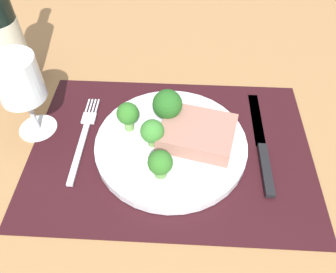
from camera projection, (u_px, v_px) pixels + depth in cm
name	position (u px, v px, depth cm)	size (l,w,h in cm)	color
ground_plane	(171.00, 154.00, 57.39)	(140.00, 110.00, 3.00)	#996D42
placemat	(171.00, 148.00, 56.15)	(46.69, 33.16, 0.30)	black
plate	(171.00, 145.00, 55.43)	(25.06, 25.06, 1.60)	silver
steak	(197.00, 133.00, 54.17)	(11.71, 9.26, 2.84)	#9E6B5B
broccoli_near_fork	(128.00, 114.00, 54.23)	(3.70, 3.70, 5.41)	#6B994C
broccoli_back_left	(160.00, 163.00, 48.43)	(3.76, 3.76, 4.91)	#5B8942
broccoli_center	(167.00, 105.00, 54.80)	(4.97, 4.97, 6.56)	#5B8942
broccoli_near_steak	(152.00, 132.00, 52.22)	(3.81, 3.81, 5.03)	#6B994C
fork	(84.00, 137.00, 57.30)	(2.40, 19.20, 0.50)	silver
knife	(262.00, 148.00, 55.62)	(1.80, 23.00, 0.80)	black
wine_bottle	(1.00, 32.00, 58.62)	(6.73, 6.73, 32.06)	black
wine_glass	(19.00, 84.00, 51.44)	(7.31, 7.31, 14.88)	silver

